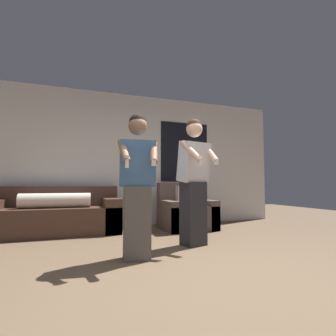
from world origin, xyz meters
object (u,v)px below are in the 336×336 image
armchair (186,212)px  person_right (194,179)px  person_left (137,184)px  couch (56,216)px

armchair → person_right: 1.50m
person_right → person_left: bearing=-155.5°
armchair → person_left: size_ratio=0.57×
armchair → person_left: person_left is taller
person_left → person_right: bearing=24.5°
armchair → person_left: (-1.33, -1.71, 0.53)m
couch → person_right: bearing=-39.6°
armchair → couch: bearing=174.1°
couch → person_left: person_left is taller
couch → armchair: (2.30, -0.24, -0.00)m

